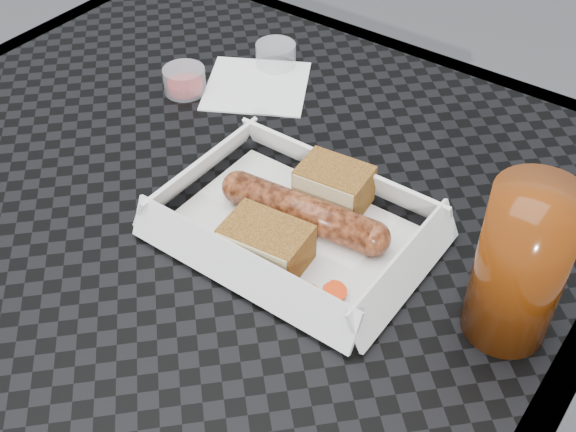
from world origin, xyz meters
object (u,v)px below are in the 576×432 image
object	(u,v)px
bratwurst	(303,212)
drink_glass	(521,266)
food_tray	(294,232)
patio_table	(192,247)

from	to	relation	value
bratwurst	drink_glass	world-z (taller)	drink_glass
food_tray	drink_glass	world-z (taller)	drink_glass
food_tray	drink_glass	bearing A→B (deg)	3.27
food_tray	drink_glass	xyz separation A→B (m)	(0.21, 0.01, 0.07)
food_tray	bratwurst	distance (m)	0.02
patio_table	drink_glass	distance (m)	0.36
patio_table	food_tray	size ratio (longest dim) A/B	3.64
bratwurst	drink_glass	bearing A→B (deg)	0.06
drink_glass	food_tray	bearing A→B (deg)	-176.73
patio_table	drink_glass	xyz separation A→B (m)	(0.33, 0.03, 0.15)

